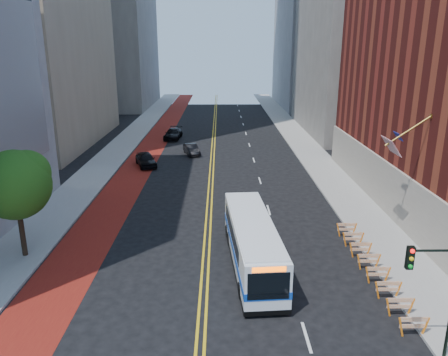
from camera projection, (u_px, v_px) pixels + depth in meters
ground at (202, 312)px, 21.67m from camera, size 160.00×160.00×0.00m
sidewalk_left at (108, 160)px, 50.24m from camera, size 4.00×140.00×0.15m
sidewalk_right at (316, 159)px, 50.45m from camera, size 4.00×140.00×0.15m
bus_lane_paint at (142, 160)px, 50.29m from camera, size 3.60×140.00×0.01m
center_line_inner at (211, 160)px, 50.37m from camera, size 0.14×140.00×0.01m
center_line_outer at (214, 160)px, 50.37m from camera, size 0.14×140.00×0.01m
lane_dashes at (249, 145)px, 58.06m from camera, size 0.14×98.20×0.01m
construction_barriers at (373, 266)px, 24.83m from camera, size 1.42×10.91×1.00m
street_tree at (16, 182)px, 25.92m from camera, size 4.20×4.20×6.70m
traffic_signal at (435, 281)px, 17.31m from camera, size 2.21×0.34×5.07m
transit_bus at (252, 242)px, 25.87m from camera, size 3.12×10.84×2.94m
car_a at (146, 159)px, 47.65m from camera, size 3.22×4.80×1.52m
car_b at (191, 149)px, 52.80m from camera, size 2.40×4.10×1.28m
car_c at (173, 134)px, 61.58m from camera, size 2.53×5.25×1.47m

